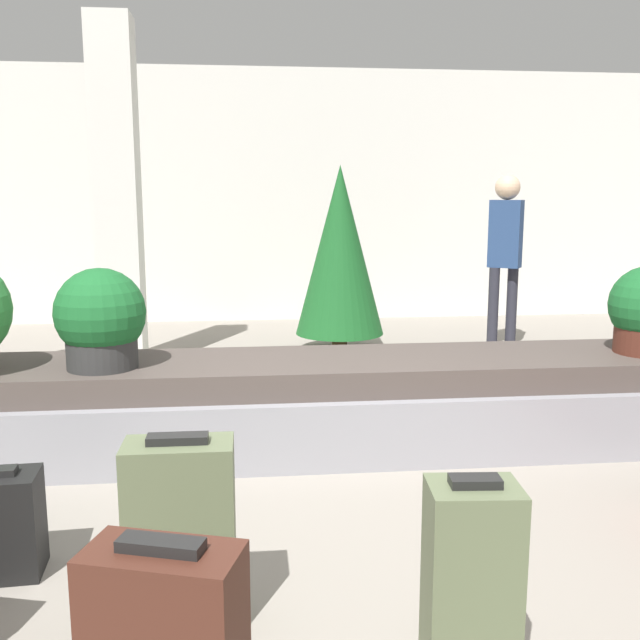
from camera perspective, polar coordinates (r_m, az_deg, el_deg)
name	(u,v)px	position (r m, az deg, el deg)	size (l,w,h in m)	color
ground_plane	(351,546)	(3.50, 2.48, -17.59)	(18.00, 18.00, 0.00)	gray
back_wall	(280,197)	(9.31, -3.24, 9.82)	(18.00, 0.06, 3.20)	silver
carousel	(320,404)	(4.64, 0.00, -6.77)	(7.83, 0.98, 0.59)	gray
pillar	(118,197)	(6.90, -15.89, 9.43)	(0.39, 0.39, 3.20)	silver
suitcase_2	(181,536)	(2.81, -11.06, -16.62)	(0.40, 0.22, 0.76)	#5B6647
suitcase_3	(471,586)	(2.53, 11.98, -20.12)	(0.31, 0.25, 0.73)	#5B6647
potted_plant_1	(101,320)	(4.46, -17.15, 0.02)	(0.54, 0.54, 0.61)	#2D2D2D
traveler_0	(505,245)	(7.67, 14.59, 5.85)	(0.37, 0.33, 1.83)	#282833
decorated_tree	(340,251)	(7.42, 1.60, 5.56)	(0.92, 0.92, 1.93)	#4C331E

